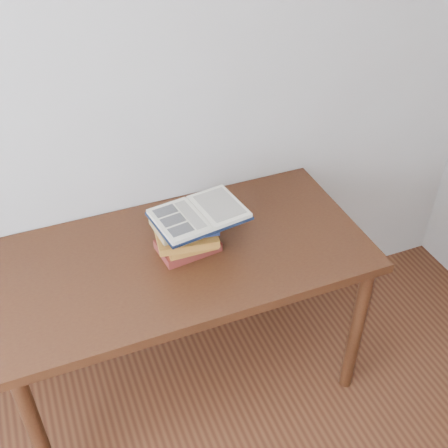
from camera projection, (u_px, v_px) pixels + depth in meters
name	position (u px, v px, depth m)	size (l,w,h in m)	color
desk	(183.00, 271.00, 2.24)	(1.46, 0.73, 0.78)	#3F220F
book_stack	(187.00, 234.00, 2.15)	(0.26, 0.22, 0.16)	maroon
open_book	(199.00, 214.00, 2.09)	(0.37, 0.28, 0.03)	black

